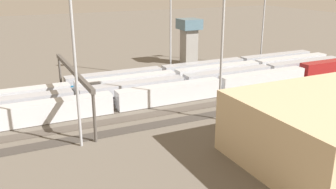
{
  "coord_description": "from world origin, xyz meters",
  "views": [
    {
      "loc": [
        26.26,
        68.6,
        25.37
      ],
      "look_at": [
        -4.6,
        4.4,
        2.5
      ],
      "focal_mm": 39.74,
      "sensor_mm": 36.0,
      "label": 1
    }
  ],
  "objects_px": {
    "light_mast_0": "(265,1)",
    "signal_gantry": "(73,75)",
    "train_on_track_1": "(175,78)",
    "train_on_track_0": "(204,69)",
    "light_mast_2": "(171,2)",
    "train_on_track_3": "(164,94)",
    "light_mast_3": "(223,23)",
    "light_mast_1": "(73,41)",
    "train_on_track_2": "(183,84)",
    "control_tower": "(189,38)"
  },
  "relations": [
    {
      "from": "train_on_track_1",
      "to": "light_mast_3",
      "type": "distance_m",
      "value": 27.5
    },
    {
      "from": "train_on_track_0",
      "to": "light_mast_2",
      "type": "distance_m",
      "value": 19.29
    },
    {
      "from": "light_mast_0",
      "to": "light_mast_1",
      "type": "xyz_separation_m",
      "value": [
        60.35,
        31.45,
        -2.21
      ]
    },
    {
      "from": "train_on_track_1",
      "to": "control_tower",
      "type": "bearing_deg",
      "value": -126.29
    },
    {
      "from": "train_on_track_1",
      "to": "train_on_track_0",
      "type": "relative_size",
      "value": 1.34
    },
    {
      "from": "light_mast_1",
      "to": "control_tower",
      "type": "distance_m",
      "value": 60.73
    },
    {
      "from": "signal_gantry",
      "to": "train_on_track_2",
      "type": "bearing_deg",
      "value": -174.26
    },
    {
      "from": "light_mast_1",
      "to": "train_on_track_3",
      "type": "bearing_deg",
      "value": -147.93
    },
    {
      "from": "light_mast_1",
      "to": "light_mast_3",
      "type": "bearing_deg",
      "value": -179.72
    },
    {
      "from": "train_on_track_0",
      "to": "light_mast_3",
      "type": "bearing_deg",
      "value": 64.45
    },
    {
      "from": "light_mast_1",
      "to": "signal_gantry",
      "type": "relative_size",
      "value": 0.85
    },
    {
      "from": "train_on_track_3",
      "to": "light_mast_3",
      "type": "height_order",
      "value": "light_mast_3"
    },
    {
      "from": "train_on_track_3",
      "to": "light_mast_3",
      "type": "distance_m",
      "value": 20.69
    },
    {
      "from": "train_on_track_1",
      "to": "light_mast_3",
      "type": "bearing_deg",
      "value": 84.32
    },
    {
      "from": "train_on_track_3",
      "to": "light_mast_0",
      "type": "height_order",
      "value": "light_mast_0"
    },
    {
      "from": "train_on_track_3",
      "to": "light_mast_0",
      "type": "bearing_deg",
      "value": -154.91
    },
    {
      "from": "train_on_track_1",
      "to": "light_mast_0",
      "type": "distance_m",
      "value": 37.64
    },
    {
      "from": "light_mast_2",
      "to": "signal_gantry",
      "type": "bearing_deg",
      "value": 28.86
    },
    {
      "from": "train_on_track_1",
      "to": "light_mast_1",
      "type": "xyz_separation_m",
      "value": [
        27.74,
        22.62,
        14.37
      ]
    },
    {
      "from": "train_on_track_0",
      "to": "light_mast_2",
      "type": "xyz_separation_m",
      "value": [
        8.25,
        -2.9,
        17.19
      ]
    },
    {
      "from": "light_mast_2",
      "to": "signal_gantry",
      "type": "height_order",
      "value": "light_mast_2"
    },
    {
      "from": "signal_gantry",
      "to": "control_tower",
      "type": "relative_size",
      "value": 2.25
    },
    {
      "from": "train_on_track_0",
      "to": "light_mast_3",
      "type": "height_order",
      "value": "light_mast_3"
    },
    {
      "from": "train_on_track_2",
      "to": "light_mast_0",
      "type": "bearing_deg",
      "value": -157.27
    },
    {
      "from": "train_on_track_1",
      "to": "signal_gantry",
      "type": "height_order",
      "value": "signal_gantry"
    },
    {
      "from": "light_mast_0",
      "to": "light_mast_1",
      "type": "distance_m",
      "value": 68.09
    },
    {
      "from": "light_mast_0",
      "to": "control_tower",
      "type": "relative_size",
      "value": 2.21
    },
    {
      "from": "train_on_track_2",
      "to": "light_mast_3",
      "type": "distance_m",
      "value": 23.57
    },
    {
      "from": "train_on_track_2",
      "to": "light_mast_2",
      "type": "distance_m",
      "value": 21.74
    },
    {
      "from": "train_on_track_2",
      "to": "control_tower",
      "type": "distance_m",
      "value": 29.76
    },
    {
      "from": "train_on_track_1",
      "to": "light_mast_1",
      "type": "relative_size",
      "value": 3.75
    },
    {
      "from": "light_mast_1",
      "to": "light_mast_3",
      "type": "relative_size",
      "value": 0.92
    },
    {
      "from": "train_on_track_3",
      "to": "train_on_track_0",
      "type": "height_order",
      "value": "train_on_track_3"
    },
    {
      "from": "signal_gantry",
      "to": "train_on_track_3",
      "type": "bearing_deg",
      "value": 171.95
    },
    {
      "from": "light_mast_3",
      "to": "control_tower",
      "type": "relative_size",
      "value": 2.08
    },
    {
      "from": "train_on_track_1",
      "to": "train_on_track_2",
      "type": "xyz_separation_m",
      "value": [
        0.4,
        5.0,
        -0.03
      ]
    },
    {
      "from": "light_mast_1",
      "to": "light_mast_2",
      "type": "height_order",
      "value": "light_mast_2"
    },
    {
      "from": "control_tower",
      "to": "train_on_track_1",
      "type": "bearing_deg",
      "value": 53.71
    },
    {
      "from": "train_on_track_3",
      "to": "signal_gantry",
      "type": "distance_m",
      "value": 18.68
    },
    {
      "from": "light_mast_0",
      "to": "light_mast_2",
      "type": "height_order",
      "value": "light_mast_2"
    },
    {
      "from": "control_tower",
      "to": "train_on_track_3",
      "type": "bearing_deg",
      "value": 53.39
    },
    {
      "from": "train_on_track_1",
      "to": "train_on_track_2",
      "type": "height_order",
      "value": "same"
    },
    {
      "from": "train_on_track_0",
      "to": "control_tower",
      "type": "xyz_separation_m",
      "value": [
        -3.77,
        -14.99,
        5.79
      ]
    },
    {
      "from": "train_on_track_1",
      "to": "light_mast_2",
      "type": "height_order",
      "value": "light_mast_2"
    },
    {
      "from": "light_mast_2",
      "to": "light_mast_1",
      "type": "bearing_deg",
      "value": 45.11
    },
    {
      "from": "train_on_track_2",
      "to": "light_mast_1",
      "type": "distance_m",
      "value": 35.57
    },
    {
      "from": "light_mast_1",
      "to": "light_mast_2",
      "type": "relative_size",
      "value": 0.83
    },
    {
      "from": "train_on_track_0",
      "to": "signal_gantry",
      "type": "relative_size",
      "value": 2.38
    },
    {
      "from": "light_mast_2",
      "to": "train_on_track_1",
      "type": "bearing_deg",
      "value": 71.42
    },
    {
      "from": "light_mast_0",
      "to": "signal_gantry",
      "type": "relative_size",
      "value": 0.98
    }
  ]
}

